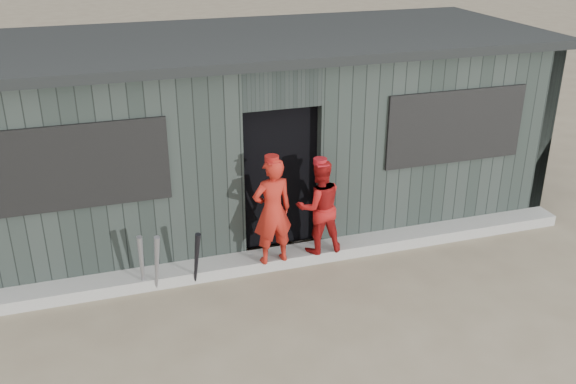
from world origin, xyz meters
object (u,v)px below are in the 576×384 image
object	(u,v)px
player_red_left	(272,211)
player_grey_back	(302,202)
player_red_right	(319,206)
bat_right	(196,259)
bat_left	(142,264)
bat_mid	(157,264)
dugout	(252,129)

from	to	relation	value
player_red_left	player_grey_back	distance (m)	0.97
player_red_right	bat_right	bearing A→B (deg)	7.17
bat_left	player_red_right	size ratio (longest dim) A/B	0.63
bat_mid	bat_right	world-z (taller)	bat_mid
player_red_left	player_grey_back	bearing A→B (deg)	-137.92
player_grey_back	dugout	bearing A→B (deg)	-89.13
bat_right	player_red_right	distance (m)	1.66
dugout	player_grey_back	bearing A→B (deg)	-72.17
bat_mid	player_grey_back	size ratio (longest dim) A/B	0.71
player_red_right	bat_mid	bearing A→B (deg)	6.02
bat_mid	bat_right	bearing A→B (deg)	0.93
player_red_left	dugout	distance (m)	1.91
bat_right	bat_left	bearing A→B (deg)	174.02
bat_right	player_grey_back	distance (m)	1.77
player_red_left	bat_mid	bearing A→B (deg)	-2.77
player_red_right	dugout	size ratio (longest dim) A/B	0.15
bat_mid	player_red_right	world-z (taller)	player_red_right
bat_left	player_grey_back	world-z (taller)	player_grey_back
player_grey_back	dugout	world-z (taller)	dugout
bat_mid	player_red_right	size ratio (longest dim) A/B	0.66
bat_mid	dugout	bearing A→B (deg)	49.00
bat_mid	player_grey_back	world-z (taller)	player_grey_back
bat_right	dugout	xyz separation A→B (m)	(1.21, 1.93, 0.91)
bat_left	player_red_right	distance (m)	2.28
bat_right	player_red_left	world-z (taller)	player_red_left
player_red_right	player_red_left	bearing A→B (deg)	9.14
bat_left	player_red_left	xyz separation A→B (m)	(1.60, 0.01, 0.45)
dugout	player_red_left	bearing A→B (deg)	-97.55
bat_left	bat_right	xyz separation A→B (m)	(0.63, -0.07, -0.01)
bat_right	player_grey_back	size ratio (longest dim) A/B	0.67
player_red_left	dugout	size ratio (longest dim) A/B	0.17
bat_mid	player_red_left	bearing A→B (deg)	3.53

